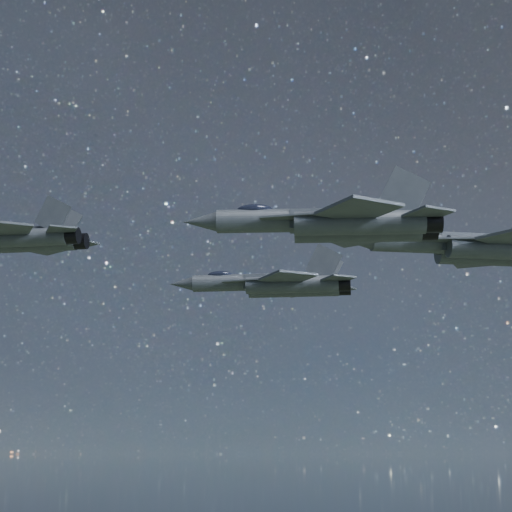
{
  "coord_description": "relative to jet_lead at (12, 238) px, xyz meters",
  "views": [
    {
      "loc": [
        -2.38,
        -69.68,
        141.08
      ],
      "look_at": [
        -0.15,
        -1.43,
        156.95
      ],
      "focal_mm": 60.0,
      "sensor_mm": 36.0,
      "label": 1
    }
  ],
  "objects": [
    {
      "name": "jet_lead",
      "position": [
        0.0,
        0.0,
        0.0
      ],
      "size": [
        16.92,
        11.63,
        4.25
      ],
      "rotation": [
        0.0,
        0.0,
        -0.2
      ],
      "color": "#373D44"
    },
    {
      "name": "jet_left",
      "position": [
        23.43,
        15.25,
        -0.77
      ],
      "size": [
        19.77,
        13.71,
        4.97
      ],
      "rotation": [
        0.0,
        0.0,
        -0.15
      ],
      "color": "#373D44"
    },
    {
      "name": "jet_right",
      "position": [
        25.37,
        -17.32,
        -3.17
      ],
      "size": [
        17.47,
        12.27,
        4.41
      ],
      "rotation": [
        0.0,
        0.0,
        -0.09
      ],
      "color": "#373D44"
    },
    {
      "name": "jet_slot",
      "position": [
        37.72,
        -7.46,
        -2.29
      ],
      "size": [
        19.45,
        13.58,
        4.9
      ],
      "rotation": [
        0.0,
        0.0,
        0.12
      ],
      "color": "#373D44"
    }
  ]
}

